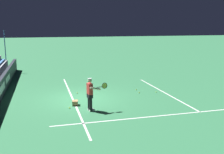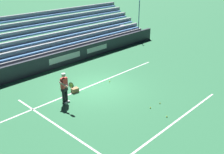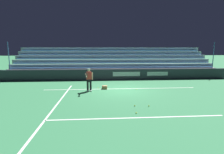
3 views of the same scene
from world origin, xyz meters
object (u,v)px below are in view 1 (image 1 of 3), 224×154
object	(u,v)px
tennis_ball_on_baseline	(156,92)
tennis_ball_stray_back	(139,93)
tennis_ball_midcourt	(136,90)
tennis_player	(90,94)
ball_box_cardboard	(75,103)
tennis_ball_far_right	(77,93)
tennis_ball_far_left	(69,108)

from	to	relation	value
tennis_ball_on_baseline	tennis_ball_stray_back	world-z (taller)	same
tennis_ball_midcourt	tennis_ball_stray_back	bearing A→B (deg)	-5.61
tennis_player	tennis_ball_midcourt	size ratio (longest dim) A/B	25.98
ball_box_cardboard	tennis_ball_far_right	distance (m)	2.51
tennis_ball_far_right	tennis_ball_stray_back	world-z (taller)	same
ball_box_cardboard	tennis_ball_on_baseline	world-z (taller)	ball_box_cardboard
tennis_ball_far_left	tennis_ball_midcourt	bearing A→B (deg)	120.25
tennis_ball_far_left	tennis_ball_far_right	bearing A→B (deg)	164.62
tennis_ball_midcourt	tennis_player	bearing A→B (deg)	-47.52
tennis_ball_far_right	tennis_ball_midcourt	bearing A→B (deg)	87.59
tennis_ball_on_baseline	tennis_ball_stray_back	distance (m)	1.13
ball_box_cardboard	tennis_ball_far_left	bearing A→B (deg)	-35.80
tennis_ball_far_left	tennis_ball_stray_back	xyz separation A→B (m)	(-2.04, 4.74, 0.00)
tennis_player	tennis_ball_midcourt	bearing A→B (deg)	132.48
tennis_ball_far_left	tennis_ball_stray_back	size ratio (longest dim) A/B	1.00
tennis_ball_on_baseline	tennis_ball_stray_back	size ratio (longest dim) A/B	1.00
tennis_player	tennis_ball_on_baseline	world-z (taller)	tennis_player
tennis_player	tennis_ball_on_baseline	xyz separation A→B (m)	(-2.55, 4.83, -0.86)
ball_box_cardboard	tennis_ball_stray_back	xyz separation A→B (m)	(-1.53, 4.37, -0.10)
tennis_ball_far_right	tennis_ball_stray_back	distance (m)	4.03
tennis_ball_far_left	tennis_ball_midcourt	world-z (taller)	same
tennis_ball_far_left	tennis_ball_far_right	size ratio (longest dim) A/B	1.00
ball_box_cardboard	tennis_ball_stray_back	size ratio (longest dim) A/B	6.06
tennis_ball_midcourt	ball_box_cardboard	bearing A→B (deg)	-62.66
tennis_ball_on_baseline	tennis_player	bearing A→B (deg)	-62.21
tennis_ball_on_baseline	tennis_ball_far_right	size ratio (longest dim) A/B	1.00
ball_box_cardboard	tennis_ball_midcourt	world-z (taller)	ball_box_cardboard
tennis_ball_far_left	tennis_ball_far_right	xyz separation A→B (m)	(-2.98, 0.82, 0.00)
tennis_player	tennis_ball_far_right	size ratio (longest dim) A/B	25.98
tennis_ball_midcourt	tennis_ball_stray_back	world-z (taller)	same
ball_box_cardboard	tennis_ball_far_right	size ratio (longest dim) A/B	6.06
tennis_ball_far_right	tennis_ball_on_baseline	bearing A→B (deg)	77.73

